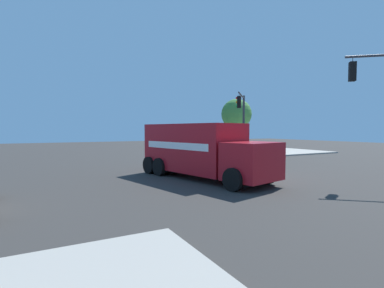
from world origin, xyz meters
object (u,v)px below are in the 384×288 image
object	(u,v)px
traffic_light_primary	(242,115)
pedestrian_near_corner	(240,141)
delivery_truck	(200,150)
shade_tree_near	(236,114)

from	to	relation	value
traffic_light_primary	pedestrian_near_corner	xyz separation A→B (m)	(-7.34, -9.73, -2.79)
delivery_truck	traffic_light_primary	size ratio (longest dim) A/B	1.49
delivery_truck	traffic_light_primary	distance (m)	11.13
delivery_truck	pedestrian_near_corner	distance (m)	22.92
delivery_truck	traffic_light_primary	world-z (taller)	traffic_light_primary
traffic_light_primary	shade_tree_near	size ratio (longest dim) A/B	0.87
pedestrian_near_corner	shade_tree_near	size ratio (longest dim) A/B	0.26
pedestrian_near_corner	shade_tree_near	world-z (taller)	shade_tree_near
traffic_light_primary	pedestrian_near_corner	size ratio (longest dim) A/B	3.35
traffic_light_primary	pedestrian_near_corner	distance (m)	12.50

